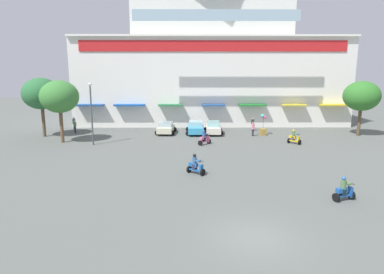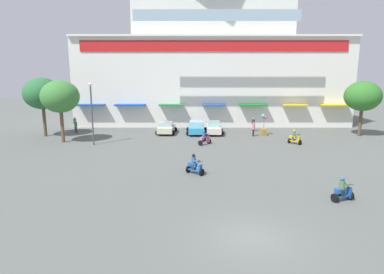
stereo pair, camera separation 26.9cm
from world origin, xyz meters
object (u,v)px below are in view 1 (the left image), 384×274
(balloon_vendor_cart, at_px, (263,126))
(pedestrian_1, at_px, (253,128))
(plaza_tree_2, at_px, (59,97))
(parked_car_2, at_px, (213,128))
(plaza_tree_1, at_px, (362,96))
(streetlamp_near, at_px, (91,109))
(parked_car_0, at_px, (166,128))
(pedestrian_3, at_px, (74,123))
(scooter_rider_4, at_px, (196,166))
(scooter_rider_5, at_px, (204,139))
(plaza_tree_0, at_px, (41,94))
(parked_car_1, at_px, (196,127))
(scooter_rider_0, at_px, (344,191))
(scooter_rider_3, at_px, (294,138))
(pedestrian_0, at_px, (253,124))
(pedestrian_2, at_px, (75,126))

(balloon_vendor_cart, bearing_deg, pedestrian_1, -153.32)
(plaza_tree_2, relative_size, parked_car_2, 1.63)
(plaza_tree_1, xyz_separation_m, streetlamp_near, (-29.64, -4.67, -0.88))
(parked_car_0, relative_size, pedestrian_3, 2.27)
(parked_car_2, bearing_deg, streetlamp_near, -155.39)
(scooter_rider_4, xyz_separation_m, scooter_rider_5, (1.10, 9.99, -0.00))
(plaza_tree_0, height_order, parked_car_2, plaza_tree_0)
(plaza_tree_1, xyz_separation_m, parked_car_1, (-18.99, 1.31, -3.83))
(plaza_tree_1, height_order, scooter_rider_5, plaza_tree_1)
(scooter_rider_0, bearing_deg, plaza_tree_2, 144.14)
(streetlamp_near, bearing_deg, pedestrian_1, 14.59)
(parked_car_0, relative_size, scooter_rider_0, 2.59)
(plaza_tree_2, relative_size, scooter_rider_4, 4.22)
(parked_car_0, distance_m, parked_car_1, 3.58)
(scooter_rider_3, relative_size, scooter_rider_4, 0.98)
(parked_car_0, relative_size, scooter_rider_3, 2.59)
(plaza_tree_2, relative_size, pedestrian_3, 3.77)
(scooter_rider_3, height_order, streetlamp_near, streetlamp_near)
(parked_car_1, bearing_deg, parked_car_0, 177.40)
(pedestrian_0, bearing_deg, scooter_rider_3, -68.03)
(plaza_tree_1, distance_m, parked_car_2, 17.36)
(scooter_rider_4, xyz_separation_m, pedestrian_0, (7.46, 17.68, 0.31))
(parked_car_1, distance_m, balloon_vendor_cart, 7.98)
(scooter_rider_0, xyz_separation_m, scooter_rider_3, (1.71, 15.48, 0.01))
(plaza_tree_0, bearing_deg, pedestrian_3, 57.06)
(pedestrian_2, bearing_deg, pedestrian_3, 112.08)
(pedestrian_2, height_order, streetlamp_near, streetlamp_near)
(pedestrian_0, distance_m, streetlamp_near, 19.63)
(parked_car_0, distance_m, pedestrian_1, 10.33)
(scooter_rider_5, bearing_deg, scooter_rider_3, 1.49)
(streetlamp_near, bearing_deg, balloon_vendor_cart, 15.51)
(parked_car_1, height_order, scooter_rider_3, parked_car_1)
(parked_car_1, bearing_deg, plaza_tree_1, -3.96)
(streetlamp_near, bearing_deg, pedestrian_2, 121.28)
(pedestrian_2, bearing_deg, scooter_rider_0, -43.25)
(pedestrian_3, bearing_deg, scooter_rider_3, -16.84)
(scooter_rider_3, xyz_separation_m, pedestrian_2, (-24.79, 6.23, 0.25))
(scooter_rider_5, distance_m, pedestrian_1, 7.32)
(plaza_tree_0, height_order, parked_car_1, plaza_tree_0)
(parked_car_1, distance_m, scooter_rider_5, 5.96)
(plaza_tree_1, bearing_deg, streetlamp_near, -171.05)
(parked_car_2, distance_m, scooter_rider_4, 15.95)
(scooter_rider_3, relative_size, scooter_rider_5, 0.99)
(scooter_rider_4, height_order, pedestrian_1, pedestrian_1)
(plaza_tree_2, height_order, pedestrian_3, plaza_tree_2)
(scooter_rider_3, xyz_separation_m, scooter_rider_4, (-10.46, -10.24, 0.00))
(plaza_tree_0, xyz_separation_m, scooter_rider_4, (17.19, -14.41, -4.28))
(scooter_rider_0, bearing_deg, pedestrian_0, 93.22)
(parked_car_0, bearing_deg, plaza_tree_0, -173.20)
(balloon_vendor_cart, bearing_deg, parked_car_2, 173.27)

